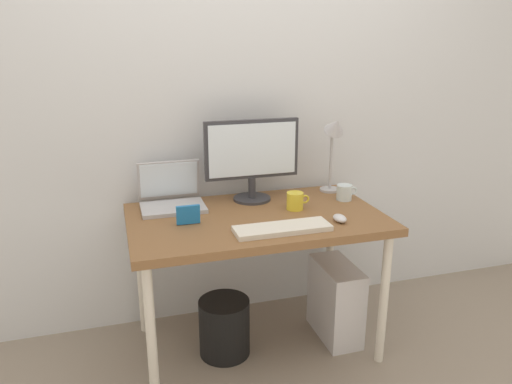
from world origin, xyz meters
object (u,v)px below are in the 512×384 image
keyboard (282,228)px  coffee_mug (295,201)px  computer_tower (336,301)px  monitor (252,155)px  laptop (171,196)px  desk (256,228)px  mouse (340,218)px  photo_frame (188,215)px  wastebasket (224,327)px  desk_lamp (334,137)px  glass_cup (345,192)px

keyboard → coffee_mug: coffee_mug is taller
computer_tower → monitor: bearing=144.8°
laptop → computer_tower: (0.82, -0.29, -0.58)m
desk → coffee_mug: (0.22, 0.03, 0.11)m
coffee_mug → computer_tower: 0.61m
mouse → laptop: bearing=148.4°
laptop → monitor: bearing=-2.3°
photo_frame → computer_tower: size_ratio=0.26×
desk → mouse: 0.41m
monitor → laptop: 0.47m
photo_frame → laptop: bearing=98.3°
mouse → wastebasket: mouse is taller
laptop → photo_frame: laptop is taller
mouse → desk: bearing=151.0°
keyboard → laptop: bearing=131.8°
desk_lamp → keyboard: desk_lamp is taller
computer_tower → keyboard: bearing=-153.2°
desk → mouse: (0.36, -0.20, 0.08)m
monitor → desk: bearing=-101.7°
wastebasket → mouse: bearing=-18.3°
monitor → wastebasket: 0.90m
desk_lamp → wastebasket: (-0.69, -0.26, -0.90)m
photo_frame → computer_tower: (0.78, -0.01, -0.57)m
computer_tower → photo_frame: bearing=179.3°
desk → desk_lamp: bearing=24.7°
keyboard → desk: bearing=103.5°
monitor → photo_frame: bearing=-145.5°
desk_lamp → coffee_mug: desk_lamp is taller
computer_tower → wastebasket: bearing=178.6°
desk → wastebasket: 0.55m
coffee_mug → photo_frame: photo_frame is taller
monitor → photo_frame: (-0.39, -0.27, -0.20)m
glass_cup → computer_tower: size_ratio=0.28×
wastebasket → glass_cup: bearing=9.6°
desk_lamp → computer_tower: desk_lamp is taller
glass_cup → photo_frame: size_ratio=1.07×
monitor → mouse: monitor is taller
photo_frame → wastebasket: 0.65m
photo_frame → monitor: bearing=34.5°
keyboard → coffee_mug: (0.16, 0.26, 0.03)m
monitor → computer_tower: (0.39, -0.27, -0.77)m
wastebasket → laptop: bearing=126.3°
desk → laptop: 0.47m
photo_frame → mouse: bearing=-13.8°
monitor → wastebasket: bearing=-130.9°
photo_frame → keyboard: bearing=-27.4°
laptop → coffee_mug: bearing=-20.7°
photo_frame → wastebasket: size_ratio=0.37×
keyboard → photo_frame: (-0.39, 0.20, 0.04)m
desk_lamp → laptop: bearing=179.0°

